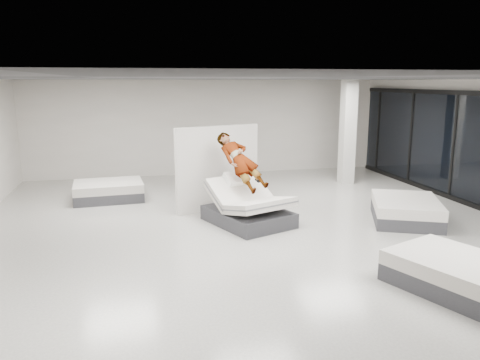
{
  "coord_description": "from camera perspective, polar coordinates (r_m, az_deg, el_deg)",
  "views": [
    {
      "loc": [
        -2.46,
        -8.82,
        3.15
      ],
      "look_at": [
        -0.19,
        1.08,
        1.0
      ],
      "focal_mm": 35.0,
      "sensor_mm": 36.0,
      "label": 1
    }
  ],
  "objects": [
    {
      "name": "room",
      "position": [
        9.29,
        2.66,
        2.33
      ],
      "size": [
        14.0,
        14.04,
        3.2
      ],
      "color": "beige",
      "rests_on": "ground"
    },
    {
      "name": "hero_bed",
      "position": [
        10.51,
        1.02,
        -3.5
      ],
      "size": [
        1.99,
        2.25,
        1.11
      ],
      "color": "#39393E",
      "rests_on": "floor"
    },
    {
      "name": "person",
      "position": [
        10.57,
        0.05,
        1.23
      ],
      "size": [
        1.14,
        1.61,
        1.56
      ],
      "primitive_type": "imported",
      "rotation": [
        0.75,
        0.0,
        0.38
      ],
      "color": "slate",
      "rests_on": "hero_bed"
    },
    {
      "name": "remote",
      "position": [
        10.46,
        2.13,
        -0.09
      ],
      "size": [
        0.1,
        0.15,
        0.08
      ],
      "primitive_type": "cube",
      "rotation": [
        0.35,
        0.0,
        0.38
      ],
      "color": "black",
      "rests_on": "person"
    },
    {
      "name": "divider_panel",
      "position": [
        11.6,
        -2.7,
        1.47
      ],
      "size": [
        2.2,
        0.88,
        2.09
      ],
      "primitive_type": "cube",
      "rotation": [
        0.0,
        0.0,
        0.35
      ],
      "color": "silver",
      "rests_on": "floor"
    },
    {
      "name": "flat_bed_right_far",
      "position": [
        11.38,
        19.55,
        -3.48
      ],
      "size": [
        2.06,
        2.29,
        0.52
      ],
      "color": "#39393E",
      "rests_on": "floor"
    },
    {
      "name": "flat_bed_right_near",
      "position": [
        8.05,
        24.87,
        -10.31
      ],
      "size": [
        1.98,
        2.23,
        0.51
      ],
      "color": "#39393E",
      "rests_on": "floor"
    },
    {
      "name": "flat_bed_left_far",
      "position": [
        13.14,
        -15.73,
        -1.28
      ],
      "size": [
        1.88,
        1.46,
        0.49
      ],
      "color": "#39393E",
      "rests_on": "floor"
    },
    {
      "name": "column",
      "position": [
        14.88,
        12.99,
        5.67
      ],
      "size": [
        0.4,
        0.4,
        3.2
      ],
      "primitive_type": "cube",
      "color": "silver",
      "rests_on": "floor"
    }
  ]
}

